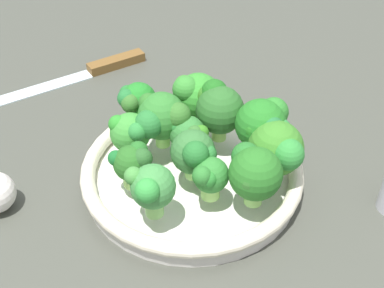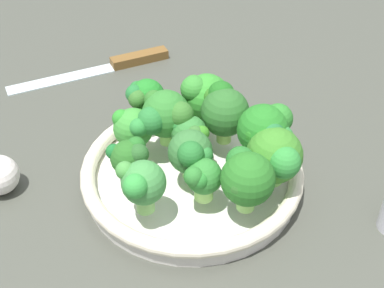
% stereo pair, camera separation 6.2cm
% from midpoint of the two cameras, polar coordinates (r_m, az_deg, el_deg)
% --- Properties ---
extents(ground_plane, '(1.30, 1.30, 0.03)m').
position_cam_midpoint_polar(ground_plane, '(0.70, 2.76, -3.04)').
color(ground_plane, '#44463D').
extents(bowl, '(0.27, 0.27, 0.03)m').
position_cam_midpoint_polar(bowl, '(0.65, 2.73, -3.23)').
color(bowl, silver).
rests_on(bowl, ground_plane).
extents(broccoli_floret_0, '(0.05, 0.05, 0.06)m').
position_cam_midpoint_polar(broccoli_floret_0, '(0.68, -2.50, 4.93)').
color(broccoli_floret_0, '#A1CD68').
rests_on(broccoli_floret_0, bowl).
extents(broccoli_floret_1, '(0.06, 0.06, 0.07)m').
position_cam_midpoint_polar(broccoli_floret_1, '(0.68, 4.06, 4.97)').
color(broccoli_floret_1, '#92C369').
rests_on(broccoli_floret_1, bowl).
extents(broccoli_floret_2, '(0.05, 0.04, 0.05)m').
position_cam_midpoint_polar(broccoli_floret_2, '(0.63, 2.72, 0.90)').
color(broccoli_floret_2, '#86C765').
rests_on(broccoli_floret_2, bowl).
extents(broccoli_floret_3, '(0.06, 0.06, 0.07)m').
position_cam_midpoint_polar(broccoli_floret_3, '(0.57, 8.99, -3.74)').
color(broccoli_floret_3, '#89C55E').
rests_on(broccoli_floret_3, bowl).
extents(broccoli_floret_4, '(0.05, 0.05, 0.06)m').
position_cam_midpoint_polar(broccoli_floret_4, '(0.64, -3.60, 1.60)').
color(broccoli_floret_4, '#90BD5C').
rests_on(broccoli_floret_4, bowl).
extents(broccoli_floret_5, '(0.04, 0.05, 0.05)m').
position_cam_midpoint_polar(broccoli_floret_5, '(0.58, 4.24, -3.79)').
color(broccoli_floret_5, '#97D464').
rests_on(broccoli_floret_5, bowl).
extents(broccoli_floret_6, '(0.05, 0.04, 0.05)m').
position_cam_midpoint_polar(broccoli_floret_6, '(0.60, -3.76, -1.55)').
color(broccoli_floret_6, '#99D364').
rests_on(broccoli_floret_6, bowl).
extents(broccoli_floret_7, '(0.06, 0.06, 0.08)m').
position_cam_midpoint_polar(broccoli_floret_7, '(0.65, 6.16, 3.57)').
color(broccoli_floret_7, '#91C25A').
rests_on(broccoli_floret_7, bowl).
extents(broccoli_floret_8, '(0.06, 0.07, 0.08)m').
position_cam_midpoint_polar(broccoli_floret_8, '(0.63, 10.72, 1.52)').
color(broccoli_floret_8, '#7FB65C').
rests_on(broccoli_floret_8, bowl).
extents(broccoli_floret_9, '(0.06, 0.08, 0.07)m').
position_cam_midpoint_polar(broccoli_floret_9, '(0.61, 11.90, -1.24)').
color(broccoli_floret_9, '#91D465').
rests_on(broccoli_floret_9, bowl).
extents(broccoli_floret_10, '(0.05, 0.06, 0.06)m').
position_cam_midpoint_polar(broccoli_floret_10, '(0.60, 2.90, -1.10)').
color(broccoli_floret_10, '#94D768').
rests_on(broccoli_floret_10, bowl).
extents(broccoli_floret_11, '(0.07, 0.07, 0.07)m').
position_cam_midpoint_polar(broccoli_floret_11, '(0.64, -0.14, 3.04)').
color(broccoli_floret_11, '#90D062').
rests_on(broccoli_floret_11, bowl).
extents(broccoli_floret_12, '(0.05, 0.06, 0.06)m').
position_cam_midpoint_polar(broccoli_floret_12, '(0.56, -2.22, -4.41)').
color(broccoli_floret_12, '#7DBD60').
rests_on(broccoli_floret_12, bowl).
extents(knife, '(0.21, 0.20, 0.01)m').
position_cam_midpoint_polar(knife, '(0.88, -6.55, 8.32)').
color(knife, silver).
rests_on(knife, ground_plane).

